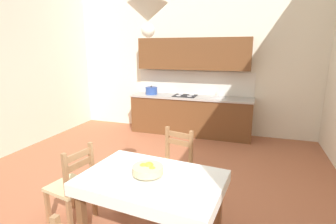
{
  "coord_description": "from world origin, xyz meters",
  "views": [
    {
      "loc": [
        1.47,
        -2.93,
        1.94
      ],
      "look_at": [
        0.24,
        0.73,
        1.01
      ],
      "focal_mm": 27.69,
      "sensor_mm": 36.0,
      "label": 1
    }
  ],
  "objects_px": {
    "pendant_lamp": "(148,14)",
    "kitchen_cabinetry": "(191,98)",
    "dining_table": "(152,189)",
    "dining_chair_tv_side": "(72,186)",
    "fruit_bowl": "(148,169)",
    "dining_chair_kitchen_side": "(174,167)"
  },
  "relations": [
    {
      "from": "fruit_bowl",
      "to": "pendant_lamp",
      "type": "relative_size",
      "value": 0.37
    },
    {
      "from": "pendant_lamp",
      "to": "kitchen_cabinetry",
      "type": "bearing_deg",
      "value": 97.98
    },
    {
      "from": "dining_chair_kitchen_side",
      "to": "fruit_bowl",
      "type": "bearing_deg",
      "value": -89.32
    },
    {
      "from": "dining_chair_kitchen_side",
      "to": "fruit_bowl",
      "type": "distance_m",
      "value": 0.95
    },
    {
      "from": "kitchen_cabinetry",
      "to": "dining_table",
      "type": "xyz_separation_m",
      "value": [
        0.5,
        -3.65,
        -0.24
      ]
    },
    {
      "from": "kitchen_cabinetry",
      "to": "fruit_bowl",
      "type": "distance_m",
      "value": 3.67
    },
    {
      "from": "kitchen_cabinetry",
      "to": "dining_chair_tv_side",
      "type": "xyz_separation_m",
      "value": [
        -0.49,
        -3.6,
        -0.41
      ]
    },
    {
      "from": "dining_table",
      "to": "dining_chair_tv_side",
      "type": "height_order",
      "value": "dining_chair_tv_side"
    },
    {
      "from": "kitchen_cabinetry",
      "to": "pendant_lamp",
      "type": "height_order",
      "value": "pendant_lamp"
    },
    {
      "from": "pendant_lamp",
      "to": "dining_table",
      "type": "bearing_deg",
      "value": 104.93
    },
    {
      "from": "dining_table",
      "to": "fruit_bowl",
      "type": "height_order",
      "value": "fruit_bowl"
    },
    {
      "from": "dining_chair_tv_side",
      "to": "dining_table",
      "type": "bearing_deg",
      "value": -3.16
    },
    {
      "from": "dining_table",
      "to": "pendant_lamp",
      "type": "height_order",
      "value": "pendant_lamp"
    },
    {
      "from": "kitchen_cabinetry",
      "to": "dining_table",
      "type": "distance_m",
      "value": 3.7
    },
    {
      "from": "fruit_bowl",
      "to": "pendant_lamp",
      "type": "distance_m",
      "value": 1.41
    },
    {
      "from": "kitchen_cabinetry",
      "to": "pendant_lamp",
      "type": "distance_m",
      "value": 4.02
    },
    {
      "from": "dining_chair_tv_side",
      "to": "fruit_bowl",
      "type": "xyz_separation_m",
      "value": [
        0.95,
        -0.04,
        0.37
      ]
    },
    {
      "from": "dining_chair_tv_side",
      "to": "pendant_lamp",
      "type": "xyz_separation_m",
      "value": [
        1.02,
        -0.14,
        1.78
      ]
    },
    {
      "from": "kitchen_cabinetry",
      "to": "fruit_bowl",
      "type": "height_order",
      "value": "kitchen_cabinetry"
    },
    {
      "from": "dining_table",
      "to": "kitchen_cabinetry",
      "type": "bearing_deg",
      "value": 97.81
    },
    {
      "from": "dining_chair_kitchen_side",
      "to": "pendant_lamp",
      "type": "relative_size",
      "value": 1.16
    },
    {
      "from": "pendant_lamp",
      "to": "dining_chair_tv_side",
      "type": "bearing_deg",
      "value": 172.16
    }
  ]
}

